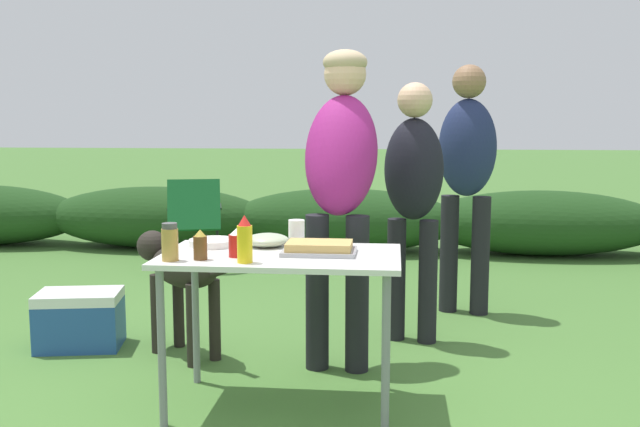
% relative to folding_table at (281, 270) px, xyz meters
% --- Properties ---
extents(ground_plane, '(60.00, 60.00, 0.00)m').
position_rel_folding_table_xyz_m(ground_plane, '(0.00, 0.00, -0.66)').
color(ground_plane, '#477533').
extents(shrub_hedge, '(14.40, 0.90, 0.65)m').
position_rel_folding_table_xyz_m(shrub_hedge, '(0.00, 4.08, -0.34)').
color(shrub_hedge, '#1E4219').
rests_on(shrub_hedge, ground).
extents(folding_table, '(1.10, 0.64, 0.74)m').
position_rel_folding_table_xyz_m(folding_table, '(0.00, 0.00, 0.00)').
color(folding_table, silver).
rests_on(folding_table, ground).
extents(food_tray, '(0.34, 0.23, 0.06)m').
position_rel_folding_table_xyz_m(food_tray, '(0.18, 0.02, 0.10)').
color(food_tray, '#9E9EA3').
rests_on(food_tray, folding_table).
extents(plate_stack, '(0.23, 0.23, 0.03)m').
position_rel_folding_table_xyz_m(plate_stack, '(-0.36, 0.16, 0.09)').
color(plate_stack, white).
rests_on(plate_stack, folding_table).
extents(mixing_bowl, '(0.21, 0.21, 0.06)m').
position_rel_folding_table_xyz_m(mixing_bowl, '(-0.10, 0.18, 0.11)').
color(mixing_bowl, '#ADBC99').
rests_on(mixing_bowl, folding_table).
extents(paper_cup_stack, '(0.08, 0.08, 0.12)m').
position_rel_folding_table_xyz_m(paper_cup_stack, '(0.04, 0.24, 0.14)').
color(paper_cup_stack, white).
rests_on(paper_cup_stack, folding_table).
extents(beer_bottle, '(0.06, 0.06, 0.13)m').
position_rel_folding_table_xyz_m(beer_bottle, '(-0.33, -0.18, 0.14)').
color(beer_bottle, brown).
rests_on(beer_bottle, folding_table).
extents(spice_jar, '(0.07, 0.07, 0.17)m').
position_rel_folding_table_xyz_m(spice_jar, '(-0.46, -0.21, 0.16)').
color(spice_jar, '#B2893D').
rests_on(spice_jar, folding_table).
extents(mustard_bottle, '(0.07, 0.07, 0.21)m').
position_rel_folding_table_xyz_m(mustard_bottle, '(-0.12, -0.22, 0.18)').
color(mustard_bottle, yellow).
rests_on(mustard_bottle, folding_table).
extents(ketchup_bottle, '(0.07, 0.07, 0.13)m').
position_rel_folding_table_xyz_m(ketchup_bottle, '(-0.19, -0.10, 0.14)').
color(ketchup_bottle, red).
rests_on(ketchup_bottle, folding_table).
extents(standing_person_in_navy_coat, '(0.44, 0.55, 1.74)m').
position_rel_folding_table_xyz_m(standing_person_in_navy_coat, '(0.23, 0.66, 0.42)').
color(standing_person_in_navy_coat, black).
rests_on(standing_person_in_navy_coat, ground).
extents(standing_person_with_beanie, '(0.41, 0.34, 1.57)m').
position_rel_folding_table_xyz_m(standing_person_with_beanie, '(0.63, 1.10, 0.28)').
color(standing_person_with_beanie, black).
rests_on(standing_person_with_beanie, ground).
extents(standing_person_in_olive_jacket, '(0.46, 0.38, 1.73)m').
position_rel_folding_table_xyz_m(standing_person_in_olive_jacket, '(1.01, 1.79, 0.37)').
color(standing_person_in_olive_jacket, black).
rests_on(standing_person_in_olive_jacket, ground).
extents(dog, '(0.71, 0.57, 0.70)m').
position_rel_folding_table_xyz_m(dog, '(-0.71, 0.70, -0.18)').
color(dog, '#28231E').
rests_on(dog, ground).
extents(camp_chair_green_behind_table, '(0.60, 0.69, 0.83)m').
position_rel_folding_table_xyz_m(camp_chair_green_behind_table, '(-1.28, 3.04, -0.20)').
color(camp_chair_green_behind_table, '#19602D').
rests_on(camp_chair_green_behind_table, ground).
extents(cooler_box, '(0.53, 0.41, 0.34)m').
position_rel_folding_table_xyz_m(cooler_box, '(-1.34, 0.76, -0.49)').
color(cooler_box, '#234C93').
rests_on(cooler_box, ground).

